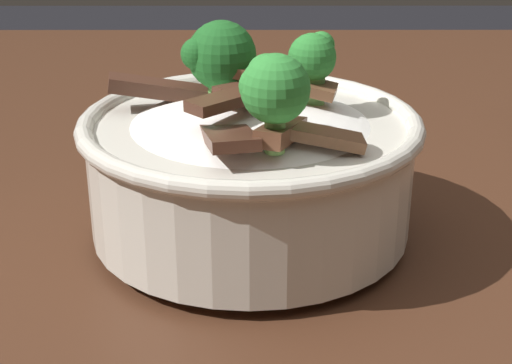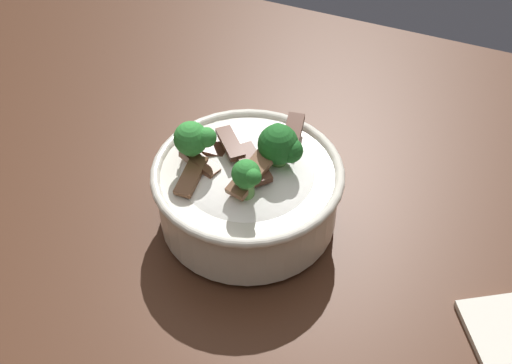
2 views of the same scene
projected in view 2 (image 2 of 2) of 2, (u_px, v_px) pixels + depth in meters
The scene contains 2 objects.
dining_table at pixel (194, 275), 0.89m from camera, with size 1.43×1.09×0.79m.
rice_bowl at pixel (248, 186), 0.79m from camera, with size 0.23×0.23×0.15m.
Camera 2 is at (0.29, -0.47, 1.41)m, focal length 46.36 mm.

